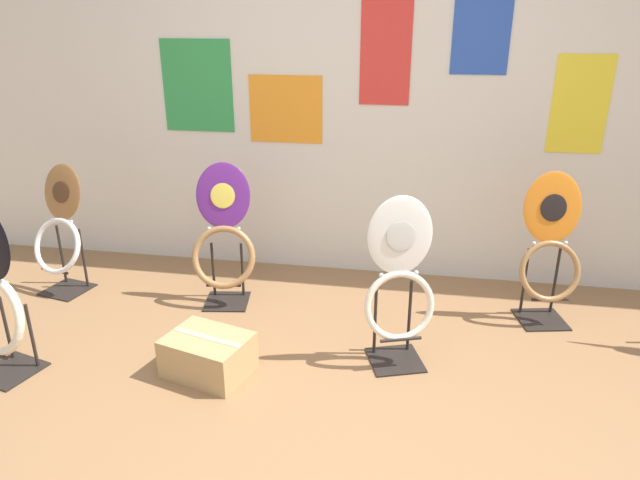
{
  "coord_description": "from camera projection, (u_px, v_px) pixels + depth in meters",
  "views": [
    {
      "loc": [
        0.4,
        -1.88,
        1.78
      ],
      "look_at": [
        -0.15,
        1.19,
        0.55
      ],
      "focal_mm": 32.0,
      "sensor_mm": 36.0,
      "label": 1
    }
  ],
  "objects": [
    {
      "name": "toilet_seat_display_orange_sun",
      "position": [
        550.0,
        254.0,
        3.43
      ],
      "size": [
        0.4,
        0.33,
        0.93
      ],
      "color": "black",
      "rests_on": "ground_plane"
    },
    {
      "name": "wall_back",
      "position": [
        364.0,
        92.0,
        3.84
      ],
      "size": [
        8.0,
        0.07,
        2.6
      ],
      "color": "silver",
      "rests_on": "ground_plane"
    },
    {
      "name": "storage_box",
      "position": [
        208.0,
        355.0,
        3.02
      ],
      "size": [
        0.49,
        0.42,
        0.22
      ],
      "color": "tan",
      "rests_on": "ground_plane"
    },
    {
      "name": "toilet_seat_display_purple_note",
      "position": [
        224.0,
        244.0,
        3.66
      ],
      "size": [
        0.44,
        0.34,
        0.92
      ],
      "color": "black",
      "rests_on": "ground_plane"
    },
    {
      "name": "ground_plane",
      "position": [
        306.0,
        462.0,
        2.44
      ],
      "size": [
        14.0,
        14.0,
        0.0
      ],
      "primitive_type": "plane",
      "color": "#8E6642"
    },
    {
      "name": "toilet_seat_display_white_plain",
      "position": [
        399.0,
        284.0,
        2.98
      ],
      "size": [
        0.4,
        0.36,
        0.94
      ],
      "color": "black",
      "rests_on": "ground_plane"
    },
    {
      "name": "toilet_seat_display_woodgrain",
      "position": [
        60.0,
        233.0,
        3.83
      ],
      "size": [
        0.42,
        0.35,
        0.87
      ],
      "color": "black",
      "rests_on": "ground_plane"
    }
  ]
}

